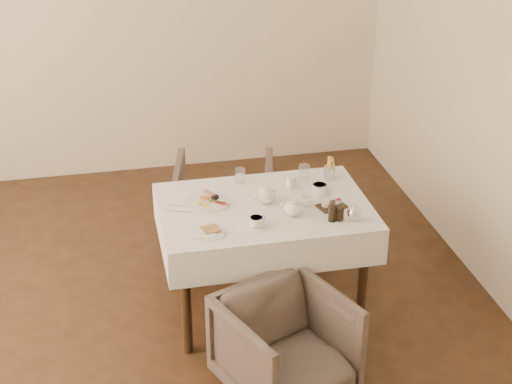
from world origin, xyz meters
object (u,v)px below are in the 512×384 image
object	(u,v)px
armchair_far	(225,205)
teapot_centre	(266,194)
armchair_near	(286,346)
breakfast_plate	(208,201)
table	(264,222)

from	to	relation	value
armchair_far	teapot_centre	world-z (taller)	teapot_centre
armchair_near	teapot_centre	world-z (taller)	teapot_centre
armchair_near	armchair_far	xyz separation A→B (m)	(-0.05, 1.62, 0.03)
armchair_far	teapot_centre	xyz separation A→B (m)	(0.12, -0.81, 0.49)
breakfast_plate	teapot_centre	bearing A→B (deg)	-11.30
teapot_centre	armchair_near	bearing A→B (deg)	-110.52
armchair_near	armchair_far	world-z (taller)	armchair_far
table	armchair_near	bearing A→B (deg)	-93.77
armchair_near	armchair_far	size ratio (longest dim) A/B	0.90
armchair_near	breakfast_plate	xyz separation A→B (m)	(-0.28, 0.89, 0.47)
table	armchair_near	world-z (taller)	table
table	armchair_near	size ratio (longest dim) A/B	1.97
table	teapot_centre	size ratio (longest dim) A/B	7.97
armchair_near	breakfast_plate	size ratio (longest dim) A/B	2.40
breakfast_plate	table	bearing A→B (deg)	-16.39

